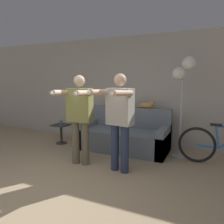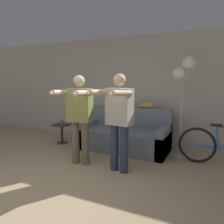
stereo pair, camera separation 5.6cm
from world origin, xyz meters
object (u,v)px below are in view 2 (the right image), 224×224
cup (62,122)px  side_table (62,130)px  person_right (119,116)px  floor_lamp (184,76)px  person_left (79,114)px  couch (124,137)px  cat (148,105)px

cup → side_table: bearing=152.5°
person_right → floor_lamp: bearing=64.1°
person_left → cup: bearing=135.4°
person_left → floor_lamp: bearing=30.8°
couch → side_table: 1.58m
side_table → cup: cup is taller
couch → side_table: (-1.57, -0.22, 0.05)m
floor_lamp → person_right: bearing=-125.2°
floor_lamp → cat: bearing=158.4°
person_right → side_table: 2.24m
floor_lamp → couch: bearing=-178.8°
person_right → cup: bearing=163.4°
person_right → side_table: size_ratio=3.46×
person_right → person_left: bearing=-170.7°
side_table → cup: 0.19m
couch → cat: (0.43, 0.34, 0.70)m
person_right → cat: person_right is taller
cat → floor_lamp: 1.06m
person_right → cup: size_ratio=16.63×
floor_lamp → side_table: size_ratio=4.19×
person_left → couch: bearing=65.4°
cat → floor_lamp: (0.79, -0.31, 0.64)m
person_left → side_table: (-1.16, 0.94, -0.61)m
floor_lamp → cup: (-2.77, -0.25, -1.10)m
couch → person_right: person_right is taller
person_right → floor_lamp: (0.84, 1.19, 0.67)m
person_right → cat: bearing=97.3°
cat → side_table: size_ratio=0.93×
cat → cup: size_ratio=4.48×
side_table → cup: bearing=-27.5°
person_right → couch: bearing=117.1°
couch → floor_lamp: (1.21, 0.03, 1.34)m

